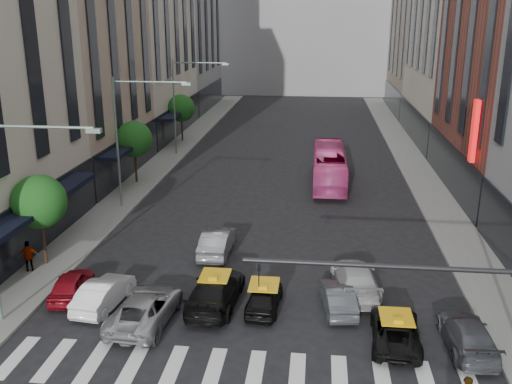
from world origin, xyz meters
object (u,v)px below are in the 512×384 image
(car_red, at_px, (71,284))
(taxi_left, at_px, (215,291))
(streetlamp_mid, at_px, (129,125))
(bus, at_px, (329,166))
(pedestrian_far, at_px, (29,256))
(taxi_center, at_px, (264,297))
(streetlamp_near, at_px, (5,197))
(car_white_front, at_px, (104,293))
(streetlamp_far, at_px, (184,94))

(car_red, distance_m, taxi_left, 7.07)
(streetlamp_mid, relative_size, bus, 0.85)
(taxi_left, bearing_deg, pedestrian_far, -9.63)
(taxi_center, bearing_deg, car_red, 1.82)
(streetlamp_near, bearing_deg, bus, 59.79)
(streetlamp_near, distance_m, car_white_front, 6.37)
(taxi_left, bearing_deg, bus, -101.61)
(bus, bearing_deg, taxi_left, 74.95)
(streetlamp_far, bearing_deg, taxi_center, -70.41)
(pedestrian_far, bearing_deg, taxi_center, 144.69)
(car_white_front, bearing_deg, streetlamp_far, -77.27)
(taxi_center, distance_m, pedestrian_far, 12.88)
(car_white_front, relative_size, bus, 0.38)
(streetlamp_mid, relative_size, taxi_center, 2.48)
(streetlamp_near, bearing_deg, streetlamp_mid, 90.00)
(bus, bearing_deg, car_red, 58.58)
(streetlamp_near, xyz_separation_m, bus, (13.73, 23.57, -4.43))
(pedestrian_far, bearing_deg, streetlamp_far, -118.77)
(car_red, distance_m, bus, 24.38)
(taxi_center, bearing_deg, streetlamp_far, -67.12)
(streetlamp_mid, bearing_deg, bus, 28.89)
(taxi_center, height_order, bus, bus)
(car_red, bearing_deg, streetlamp_near, 60.53)
(pedestrian_far, bearing_deg, car_red, 121.46)
(streetlamp_far, distance_m, car_red, 29.78)
(streetlamp_near, distance_m, taxi_center, 12.02)
(taxi_left, xyz_separation_m, pedestrian_far, (-10.34, 2.34, 0.23))
(car_red, bearing_deg, car_white_front, 151.80)
(streetlamp_near, bearing_deg, car_white_front, 32.83)
(streetlamp_mid, xyz_separation_m, streetlamp_far, (0.00, 16.00, 0.00))
(car_red, xyz_separation_m, taxi_left, (7.07, -0.12, 0.12))
(car_red, xyz_separation_m, taxi_center, (9.37, -0.24, -0.01))
(car_red, relative_size, pedestrian_far, 2.20)
(streetlamp_near, height_order, taxi_left, streetlamp_near)
(streetlamp_near, xyz_separation_m, streetlamp_far, (0.00, 32.00, 0.00))
(pedestrian_far, bearing_deg, bus, -154.67)
(car_red, bearing_deg, streetlamp_far, -94.48)
(car_red, bearing_deg, streetlamp_mid, -91.81)
(taxi_center, bearing_deg, streetlamp_mid, -48.86)
(streetlamp_near, distance_m, bus, 27.64)
(car_white_front, distance_m, taxi_left, 5.21)
(streetlamp_mid, distance_m, streetlamp_far, 16.00)
(streetlamp_near, xyz_separation_m, taxi_left, (8.21, 2.60, -5.15))
(taxi_left, height_order, taxi_center, taxi_left)
(car_red, relative_size, bus, 0.35)
(taxi_center, height_order, pedestrian_far, pedestrian_far)
(taxi_left, distance_m, bus, 21.70)
(streetlamp_mid, height_order, pedestrian_far, streetlamp_mid)
(streetlamp_near, bearing_deg, taxi_left, 17.55)
(streetlamp_far, height_order, bus, streetlamp_far)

